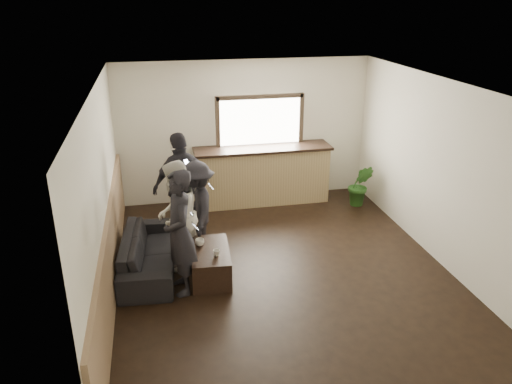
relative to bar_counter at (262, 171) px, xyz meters
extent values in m
cube|color=black|center=(-0.30, -2.70, -0.64)|extent=(5.00, 6.00, 0.01)
cube|color=silver|center=(-0.30, -2.70, 2.16)|extent=(5.00, 6.00, 0.01)
cube|color=silver|center=(-0.30, 0.30, 0.76)|extent=(5.00, 0.01, 2.80)
cube|color=silver|center=(-0.30, -5.70, 0.76)|extent=(5.00, 0.01, 2.80)
cube|color=silver|center=(-2.80, -2.70, 0.76)|extent=(0.01, 6.00, 2.80)
cube|color=silver|center=(2.20, -2.70, 0.76)|extent=(0.01, 6.00, 2.80)
cube|color=#957454|center=(-2.77, -2.70, -0.09)|extent=(0.06, 5.90, 1.10)
cube|color=tan|center=(0.00, -0.02, -0.09)|extent=(2.60, 0.60, 1.10)
cube|color=black|center=(0.00, -0.02, 0.48)|extent=(2.70, 0.68, 0.05)
cube|color=white|center=(0.00, 0.26, 0.96)|extent=(1.60, 0.06, 0.90)
cube|color=#3F3326|center=(0.00, 0.23, 1.45)|extent=(1.72, 0.08, 0.08)
cube|color=#3F3326|center=(-0.84, 0.23, 0.96)|extent=(0.08, 0.08, 1.06)
cube|color=#3F3326|center=(0.84, 0.23, 0.96)|extent=(0.08, 0.08, 1.06)
imported|color=black|center=(-2.27, -2.27, -0.35)|extent=(0.92, 2.02, 0.57)
cube|color=black|center=(-1.38, -2.67, -0.42)|extent=(0.62, 1.04, 0.45)
imported|color=silver|center=(-1.51, -2.51, -0.14)|extent=(0.19, 0.19, 0.11)
imported|color=silver|center=(-1.31, -2.87, -0.15)|extent=(0.12, 0.12, 0.09)
imported|color=#2D6623|center=(1.85, -0.60, -0.22)|extent=(0.57, 0.52, 0.85)
imported|color=black|center=(-1.81, -2.95, 0.26)|extent=(0.51, 0.71, 1.81)
cube|color=black|center=(-1.60, -2.92, 0.33)|extent=(0.10, 0.08, 0.12)
cube|color=silver|center=(-1.60, -2.93, 0.34)|extent=(0.08, 0.07, 0.11)
imported|color=beige|center=(-1.82, -2.26, 0.21)|extent=(0.86, 0.98, 1.70)
cube|color=black|center=(-1.61, -2.33, 0.29)|extent=(0.11, 0.10, 0.12)
cube|color=silver|center=(-1.61, -2.33, 0.30)|extent=(0.09, 0.08, 0.11)
imported|color=black|center=(-1.46, -1.79, 0.12)|extent=(0.57, 0.99, 1.53)
cube|color=black|center=(-1.24, -1.79, 0.47)|extent=(0.09, 0.07, 0.12)
cube|color=silver|center=(-1.24, -1.80, 0.47)|extent=(0.08, 0.06, 0.11)
imported|color=black|center=(-1.66, -1.10, 0.27)|extent=(1.16, 0.84, 1.82)
cube|color=black|center=(-1.57, -1.30, 0.71)|extent=(0.10, 0.11, 0.12)
cube|color=silver|center=(-1.57, -1.30, 0.71)|extent=(0.09, 0.10, 0.11)
camera|label=1|loc=(-2.04, -9.16, 3.33)|focal=35.00mm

